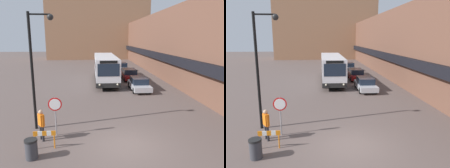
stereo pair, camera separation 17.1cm
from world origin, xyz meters
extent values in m
plane|color=brown|center=(0.00, 0.00, 0.00)|extent=(160.00, 160.00, 0.00)
cube|color=brown|center=(10.00, 24.00, 4.50)|extent=(5.00, 60.00, 9.01)
cube|color=black|center=(7.25, 24.00, 3.05)|extent=(0.50, 60.00, 0.90)
cube|color=#996B4C|center=(0.00, 49.23, 7.79)|extent=(26.00, 8.00, 15.58)
cube|color=silver|center=(-0.08, 16.91, 1.87)|extent=(2.52, 11.22, 2.82)
cube|color=black|center=(-0.08, 16.91, 0.70)|extent=(2.54, 11.24, 0.49)
cube|color=#192333|center=(-0.08, 16.91, 2.26)|extent=(2.55, 10.32, 0.78)
cube|color=#192333|center=(-0.08, 11.29, 2.29)|extent=(2.22, 0.03, 1.27)
cube|color=black|center=(-0.08, 11.29, 3.10)|extent=(1.77, 0.03, 0.28)
sphere|color=#F2EAC6|center=(-0.98, 11.28, 0.81)|extent=(0.20, 0.20, 0.20)
sphere|color=#F2EAC6|center=(0.83, 11.28, 0.81)|extent=(0.20, 0.20, 0.20)
cylinder|color=black|center=(-1.22, 13.43, 0.54)|extent=(0.28, 1.07, 1.07)
cylinder|color=black|center=(1.07, 13.43, 0.54)|extent=(0.28, 1.07, 1.07)
cylinder|color=black|center=(-1.22, 20.39, 0.54)|extent=(0.28, 1.07, 1.07)
cylinder|color=black|center=(1.07, 20.39, 0.54)|extent=(0.28, 1.07, 1.07)
cube|color=#B7B7BC|center=(3.20, 11.93, 0.50)|extent=(1.77, 4.49, 0.50)
cube|color=#192333|center=(3.20, 12.04, 1.06)|extent=(1.56, 2.47, 0.62)
cylinder|color=black|center=(4.01, 10.54, 0.32)|extent=(0.20, 0.64, 0.64)
cylinder|color=black|center=(2.39, 10.54, 0.32)|extent=(0.20, 0.64, 0.64)
cylinder|color=black|center=(4.01, 13.32, 0.32)|extent=(0.20, 0.64, 0.64)
cylinder|color=black|center=(2.39, 13.32, 0.32)|extent=(0.20, 0.64, 0.64)
cube|color=maroon|center=(3.20, 17.95, 0.52)|extent=(1.85, 4.52, 0.53)
cube|color=#192333|center=(3.20, 18.06, 1.11)|extent=(1.62, 2.49, 0.64)
cylinder|color=black|center=(4.04, 16.55, 0.32)|extent=(0.20, 0.63, 0.63)
cylinder|color=black|center=(2.36, 16.55, 0.32)|extent=(0.20, 0.63, 0.63)
cylinder|color=black|center=(4.04, 19.35, 0.32)|extent=(0.20, 0.63, 0.63)
cylinder|color=black|center=(2.36, 19.35, 0.32)|extent=(0.20, 0.63, 0.63)
cube|color=#38383D|center=(3.20, 25.88, 0.52)|extent=(1.87, 4.42, 0.50)
cube|color=#192333|center=(3.20, 26.00, 1.08)|extent=(1.65, 2.43, 0.63)
cylinder|color=black|center=(4.06, 24.51, 0.33)|extent=(0.20, 0.67, 0.67)
cylinder|color=black|center=(2.34, 24.51, 0.33)|extent=(0.20, 0.67, 0.67)
cylinder|color=black|center=(4.06, 27.26, 0.33)|extent=(0.20, 0.67, 0.67)
cylinder|color=black|center=(2.34, 27.26, 0.33)|extent=(0.20, 0.67, 0.67)
cylinder|color=gray|center=(-3.80, 1.56, 1.12)|extent=(0.07, 0.07, 2.24)
cylinder|color=red|center=(-3.80, 1.54, 1.86)|extent=(0.76, 0.03, 0.76)
cylinder|color=white|center=(-3.80, 1.52, 1.86)|extent=(0.62, 0.02, 0.62)
cylinder|color=black|center=(-5.19, 2.65, 3.45)|extent=(0.16, 0.16, 6.90)
cylinder|color=black|center=(-4.59, 2.65, 6.75)|extent=(1.20, 0.10, 0.10)
sphere|color=black|center=(-3.99, 2.65, 6.60)|extent=(0.36, 0.36, 0.36)
cylinder|color=#232328|center=(-4.56, 1.13, 0.43)|extent=(0.13, 0.13, 0.85)
cylinder|color=#232328|center=(-4.40, 0.87, 0.43)|extent=(0.13, 0.13, 0.85)
cube|color=orange|center=(-4.48, 1.00, 1.18)|extent=(0.43, 0.51, 0.64)
sphere|color=tan|center=(-4.48, 1.00, 1.61)|extent=(0.24, 0.24, 0.24)
cylinder|color=orange|center=(-4.60, 1.20, 1.14)|extent=(0.10, 0.10, 0.61)
cylinder|color=orange|center=(-4.35, 0.81, 1.14)|extent=(0.10, 0.10, 0.61)
cylinder|color=#38383D|center=(-4.55, -0.84, 0.42)|extent=(0.56, 0.56, 0.85)
cylinder|color=black|center=(-4.55, -0.84, 0.90)|extent=(0.59, 0.59, 0.10)
cylinder|color=orange|center=(-4.60, 0.04, 0.35)|extent=(0.06, 0.06, 0.70)
cylinder|color=orange|center=(-3.66, 0.04, 0.35)|extent=(0.06, 0.06, 0.70)
cube|color=orange|center=(-4.57, 0.04, 0.82)|extent=(0.22, 0.04, 0.24)
cube|color=white|center=(-4.35, 0.04, 0.82)|extent=(0.22, 0.04, 0.24)
cube|color=orange|center=(-4.13, 0.04, 0.82)|extent=(0.22, 0.04, 0.24)
cube|color=white|center=(-3.91, 0.04, 0.82)|extent=(0.22, 0.04, 0.24)
cube|color=orange|center=(-3.69, 0.04, 0.82)|extent=(0.22, 0.04, 0.24)
camera|label=1|loc=(-1.70, -10.29, 5.47)|focal=35.00mm
camera|label=2|loc=(-1.53, -10.30, 5.47)|focal=35.00mm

